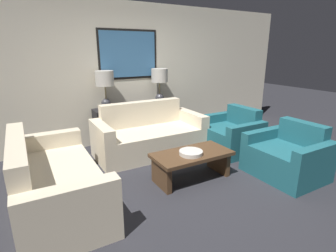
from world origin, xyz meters
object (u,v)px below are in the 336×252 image
Objects in this scene: coffee_table at (192,160)px; armchair_near_back_wall at (230,135)px; console_table at (135,124)px; decorative_bowl at (191,153)px; couch_by_back_wall at (149,136)px; table_lamp_left at (105,83)px; table_lamp_right at (160,80)px; armchair_near_camera at (287,157)px; couch_by_side at (54,183)px.

armchair_near_back_wall reaches higher than coffee_table.
console_table is 1.90m from decorative_bowl.
couch_by_back_wall reaches higher than console_table.
table_lamp_left is 1.11m from table_lamp_right.
decorative_bowl is at bearing -89.13° from console_table.
couch_by_back_wall is 1.92× the size of armchair_near_back_wall.
coffee_table is (-0.47, -1.85, -0.92)m from table_lamp_right.
armchair_near_camera is at bearing -25.04° from coffee_table.
table_lamp_left is 0.37× the size of couch_by_back_wall.
couch_by_back_wall is at bearing 91.31° from decorative_bowl.
coffee_table is 0.15m from decorative_bowl.
table_lamp_left reaches higher than armchair_near_back_wall.
console_table is at bearing 43.39° from couch_by_side.
console_table is 0.83× the size of couch_by_side.
coffee_table is 1.12× the size of armchair_near_camera.
couch_by_back_wall is (0.00, -0.64, -0.06)m from console_table.
table_lamp_left reaches higher than decorative_bowl.
table_lamp_left is 0.71× the size of armchair_near_camera.
armchair_near_camera is at bearing -60.94° from console_table.
table_lamp_left is 2.13m from decorative_bowl.
table_lamp_left reaches higher than couch_by_side.
armchair_near_back_wall is at bearing -57.30° from table_lamp_right.
table_lamp_right is 0.63× the size of coffee_table.
armchair_near_camera is at bearing -51.95° from table_lamp_left.
console_table is at bearing 137.34° from armchair_near_back_wall.
table_lamp_left is at bearing 54.48° from couch_by_side.
couch_by_back_wall is 1.00× the size of couch_by_side.
armchair_near_back_wall is (1.33, 0.64, -0.15)m from decorative_bowl.
coffee_table is at bearing -104.37° from table_lamp_right.
couch_by_side is 1.92× the size of armchair_near_back_wall.
console_table is 1.59× the size of armchair_near_back_wall.
couch_by_side is (-1.15, -1.61, -0.91)m from table_lamp_left.
couch_by_side is 1.80m from coffee_table.
console_table is at bearing 92.52° from coffee_table.
console_table is 0.83× the size of couch_by_back_wall.
table_lamp_right is 0.71× the size of armchair_near_back_wall.
table_lamp_right is (0.55, 0.00, 0.85)m from console_table.
table_lamp_left is 2.18m from couch_by_side.
table_lamp_left is at bearing 107.10° from decorative_bowl.
couch_by_back_wall is at bearing 126.98° from armchair_near_camera.
couch_by_side is at bearing -173.28° from armchair_near_back_wall.
table_lamp_right is at bearing 0.00° from table_lamp_left.
coffee_table is at bearing -7.51° from couch_by_side.
table_lamp_right is 2.12m from coffee_table.
couch_by_back_wall reaches higher than armchair_near_back_wall.
decorative_bowl is at bearing -72.90° from table_lamp_left.
table_lamp_right reaches higher than couch_by_side.
table_lamp_right is 2.73m from armchair_near_camera.
console_table is 1.01m from table_lamp_right.
couch_by_side is (-1.70, -1.61, -0.06)m from console_table.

